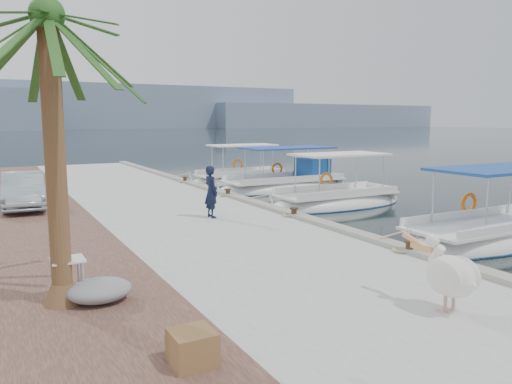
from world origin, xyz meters
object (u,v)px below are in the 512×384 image
fisherman (211,192)px  date_palm (47,18)px  pelican (449,274)px  fishing_caique_b (493,239)px  parked_car (24,190)px  fishing_caique_c (335,204)px  fishing_caique_d (286,187)px  fishing_caique_e (240,181)px

fisherman → date_palm: 8.72m
pelican → date_palm: (-5.52, 3.35, 4.08)m
fishing_caique_b → parked_car: size_ratio=1.83×
fishing_caique_c → date_palm: bearing=-146.3°
fishing_caique_c → fishing_caique_d: size_ratio=0.83×
fisherman → date_palm: date_palm is taller
fishing_caique_e → fisherman: (-6.41, -10.77, 1.21)m
date_palm → parked_car: (0.06, 10.56, -4.06)m
fisherman → date_palm: size_ratio=0.29×
fishing_caique_c → fishing_caique_e: same height
fishing_caique_b → fisherman: bearing=142.6°
fishing_caique_c → fisherman: bearing=-162.7°
date_palm → fishing_caique_b: bearing=2.8°
parked_car → fishing_caique_d: bearing=14.6°
fishing_caique_d → date_palm: 18.76m
parked_car → fishing_caique_e: bearing=30.8°
fishing_caique_b → fishing_caique_d: size_ratio=0.90×
date_palm → fisherman: bearing=47.9°
fisherman → parked_car: bearing=43.7°
fishing_caique_d → date_palm: date_palm is taller
fishing_caique_e → pelican: size_ratio=4.09×
fishing_caique_d → parked_car: size_ratio=2.02×
fishing_caique_e → date_palm: (-11.65, -16.57, 5.08)m
fishing_caique_c → date_palm: 15.01m
fishing_caique_d → date_palm: bearing=-133.8°
fishing_caique_c → fishing_caique_e: bearing=90.7°
fishing_caique_d → pelican: (-7.00, -16.39, 0.94)m
fishing_caique_c → pelican: bearing=-119.2°
fishing_caique_d → fishing_caique_c: bearing=-98.3°
fishing_caique_e → parked_car: size_ratio=1.62×
fishing_caique_c → fishing_caique_d: same height
fisherman → fishing_caique_b: bearing=-131.1°
fishing_caique_e → parked_car: fishing_caique_e is taller
date_palm → parked_car: 11.31m
fishing_caique_e → parked_car: (-11.58, -6.01, 1.01)m
pelican → fishing_caique_c: bearing=60.8°
fishing_caique_b → fishing_caique_e: size_ratio=1.12×
fishing_caique_c → parked_car: 12.05m
fishing_caique_c → fisherman: 6.93m
fishing_caique_b → fishing_caique_d: same height
fisherman → fishing_caique_c: bearing=-76.4°
fishing_caique_b → fishing_caique_c: 7.24m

